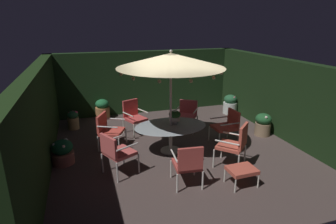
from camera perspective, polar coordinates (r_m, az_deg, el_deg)
ground_plane at (r=7.58m, az=1.61°, el=-7.34°), size 6.81×7.10×0.02m
hedge_backdrop_rear at (r=10.34m, az=-4.53°, el=6.18°), size 6.81×0.30×2.24m
hedge_backdrop_left at (r=6.88m, az=-24.88°, el=-1.65°), size 0.30×7.10×2.24m
hedge_backdrop_right at (r=8.76m, az=22.26°, el=2.68°), size 0.30×7.10×2.24m
patio_dining_table at (r=7.15m, az=0.54°, el=-3.55°), size 1.87×1.32×0.71m
patio_umbrella at (r=6.70m, az=0.58°, el=10.51°), size 2.61×2.61×2.61m
centerpiece_planter at (r=7.15m, az=1.38°, el=-0.81°), size 0.30×0.30×0.38m
patio_chair_north at (r=8.42m, az=-7.05°, el=-0.56°), size 0.74×0.76×1.01m
patio_chair_northeast at (r=7.57m, az=-12.13°, el=-3.27°), size 0.81×0.84×0.93m
patio_chair_east at (r=6.19m, az=-10.60°, el=-7.78°), size 0.81×0.81×0.96m
patio_chair_southeast at (r=5.70m, az=4.11°, el=-10.30°), size 0.62×0.66×0.95m
patio_chair_south at (r=6.58m, az=13.63°, el=-6.10°), size 0.84×0.84×1.06m
patio_chair_southwest at (r=7.87m, az=12.06°, el=-2.46°), size 0.66×0.63×0.92m
patio_chair_west at (r=8.69m, az=3.89°, el=-0.24°), size 0.86×0.86×0.89m
ottoman_footrest at (r=6.03m, az=14.88°, el=-11.48°), size 0.58×0.46×0.38m
potted_plant_right_far at (r=7.12m, az=-20.76°, el=-7.67°), size 0.51×0.51×0.59m
potted_plant_left_far at (r=9.94m, az=-13.26°, el=0.60°), size 0.49×0.49×0.69m
potted_plant_back_center at (r=9.24m, az=-18.83°, el=-1.53°), size 0.34×0.34×0.58m
potted_plant_front_corner at (r=10.48m, az=12.58°, el=1.56°), size 0.50×0.50×0.70m
potted_plant_back_right at (r=8.73m, az=18.86°, el=-2.34°), size 0.47×0.47×0.67m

